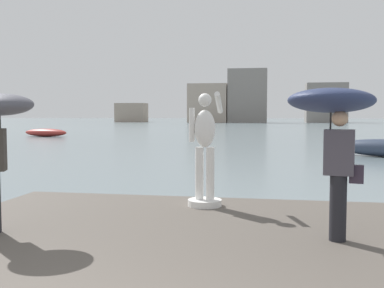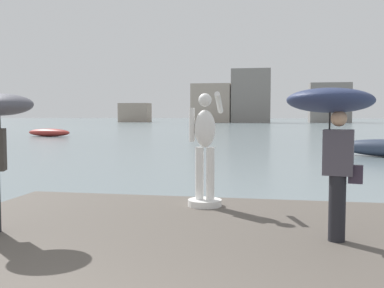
# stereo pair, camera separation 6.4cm
# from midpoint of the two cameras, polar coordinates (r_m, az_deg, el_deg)

# --- Properties ---
(ground_plane) EXTENTS (400.00, 400.00, 0.00)m
(ground_plane) POSITION_cam_midpoint_polar(r_m,az_deg,el_deg) (42.18, 8.07, 0.92)
(ground_plane) COLOR slate
(statue_white_figure) EXTENTS (0.62, 0.87, 2.09)m
(statue_white_figure) POSITION_cam_midpoint_polar(r_m,az_deg,el_deg) (8.22, 1.41, -1.36)
(statue_white_figure) COLOR white
(statue_white_figure) RESTS_ON pier
(onlooker_right) EXTENTS (1.35, 1.36, 2.06)m
(onlooker_right) POSITION_cam_midpoint_polar(r_m,az_deg,el_deg) (6.24, 17.09, 3.39)
(onlooker_right) COLOR black
(onlooker_right) RESTS_ON pier
(boat_mid) EXTENTS (4.55, 2.06, 0.73)m
(boat_mid) POSITION_cam_midpoint_polar(r_m,az_deg,el_deg) (44.30, -18.04, 1.38)
(boat_mid) COLOR #9E2D28
(boat_mid) RESTS_ON ground
(distant_skyline) EXTENTS (77.27, 11.75, 13.23)m
(distant_skyline) POSITION_cam_midpoint_polar(r_m,az_deg,el_deg) (114.56, 10.21, 5.14)
(distant_skyline) COLOR gray
(distant_skyline) RESTS_ON ground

